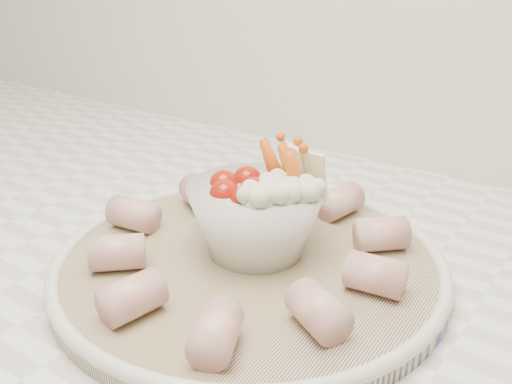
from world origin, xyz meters
The scene contains 3 objects.
serving_platter centered at (-0.01, 1.41, 0.93)m, with size 0.36×0.36×0.02m.
veggie_bowl centered at (-0.01, 1.43, 0.97)m, with size 0.12×0.12×0.10m.
cured_meat_rolls centered at (-0.01, 1.41, 0.95)m, with size 0.29×0.30×0.03m.
Camera 1 is at (0.25, 1.05, 1.19)m, focal length 40.00 mm.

